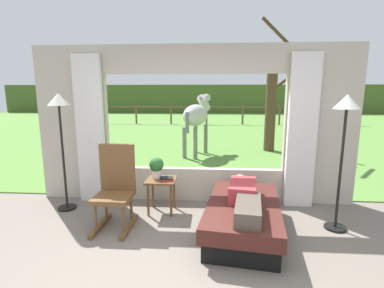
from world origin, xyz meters
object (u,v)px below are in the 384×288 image
(floor_lamp_left, at_px, (60,117))
(horse, at_px, (197,116))
(recliner_sofa, at_px, (243,217))
(rocking_chair, at_px, (116,187))
(book_stack, at_px, (167,179))
(reclining_person, at_px, (244,196))
(floor_lamp_right, at_px, (345,122))
(pasture_tree, at_px, (272,95))
(potted_plant, at_px, (156,166))
(side_table, at_px, (161,185))

(floor_lamp_left, distance_m, horse, 4.36)
(recliner_sofa, bearing_deg, floor_lamp_left, 175.56)
(recliner_sofa, distance_m, rocking_chair, 1.74)
(book_stack, xyz_separation_m, floor_lamp_left, (-1.60, 0.07, 0.91))
(rocking_chair, relative_size, floor_lamp_left, 0.62)
(recliner_sofa, height_order, rocking_chair, rocking_chair)
(reclining_person, relative_size, floor_lamp_right, 0.80)
(horse, distance_m, pasture_tree, 2.41)
(reclining_person, height_order, horse, horse)
(floor_lamp_left, relative_size, floor_lamp_right, 1.01)
(pasture_tree, bearing_deg, reclining_person, -104.40)
(recliner_sofa, distance_m, floor_lamp_right, 1.77)
(recliner_sofa, relative_size, horse, 1.00)
(book_stack, relative_size, floor_lamp_right, 0.11)
(floor_lamp_left, bearing_deg, recliner_sofa, -12.59)
(pasture_tree, bearing_deg, potted_plant, -119.46)
(floor_lamp_right, bearing_deg, horse, 115.89)
(potted_plant, distance_m, floor_lamp_left, 1.61)
(potted_plant, bearing_deg, reclining_person, -29.18)
(reclining_person, xyz_separation_m, horse, (-0.85, 4.59, 0.63))
(rocking_chair, xyz_separation_m, floor_lamp_right, (2.97, 0.09, 0.90))
(reclining_person, height_order, floor_lamp_left, floor_lamp_left)
(floor_lamp_right, xyz_separation_m, horse, (-2.11, 4.34, -0.29))
(potted_plant, xyz_separation_m, book_stack, (0.17, -0.12, -0.16))
(horse, bearing_deg, side_table, -76.71)
(reclining_person, bearing_deg, recliner_sofa, 98.15)
(side_table, xyz_separation_m, potted_plant, (-0.08, 0.06, 0.28))
(reclining_person, distance_m, rocking_chair, 1.72)
(reclining_person, xyz_separation_m, floor_lamp_right, (1.26, 0.25, 0.92))
(recliner_sofa, height_order, reclining_person, reclining_person)
(floor_lamp_right, height_order, pasture_tree, pasture_tree)
(floor_lamp_right, distance_m, horse, 4.83)
(reclining_person, distance_m, side_table, 1.34)
(floor_lamp_left, bearing_deg, reclining_person, -13.59)
(floor_lamp_left, height_order, horse, floor_lamp_left)
(potted_plant, relative_size, floor_lamp_right, 0.18)
(floor_lamp_left, relative_size, pasture_tree, 0.47)
(side_table, bearing_deg, recliner_sofa, -26.70)
(horse, relative_size, pasture_tree, 0.48)
(recliner_sofa, height_order, side_table, side_table)
(book_stack, height_order, floor_lamp_left, floor_lamp_left)
(rocking_chair, xyz_separation_m, horse, (0.86, 4.43, 0.61))
(reclining_person, height_order, potted_plant, potted_plant)
(recliner_sofa, distance_m, potted_plant, 1.49)
(recliner_sofa, distance_m, pasture_tree, 5.67)
(book_stack, relative_size, pasture_tree, 0.05)
(floor_lamp_right, bearing_deg, pasture_tree, 88.73)
(side_table, height_order, floor_lamp_left, floor_lamp_left)
(reclining_person, distance_m, horse, 4.71)
(recliner_sofa, height_order, floor_lamp_right, floor_lamp_right)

